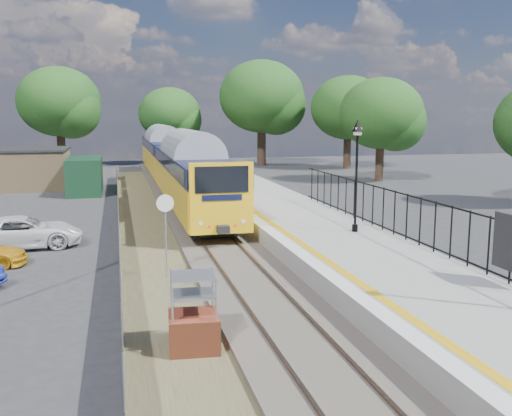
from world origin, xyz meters
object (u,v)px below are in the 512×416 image
object	(u,v)px
train	(173,160)
speed_sign	(165,221)
brick_plinth	(194,314)
car_white	(23,232)
victorian_lamp_north	(357,149)

from	to	relation	value
train	speed_sign	size ratio (longest dim) A/B	13.67
brick_plinth	car_white	xyz separation A→B (m)	(-5.71, 12.62, -0.24)
train	speed_sign	world-z (taller)	train
speed_sign	victorian_lamp_north	bearing A→B (deg)	11.00
car_white	brick_plinth	bearing A→B (deg)	-160.59
victorian_lamp_north	car_white	world-z (taller)	victorian_lamp_north
train	car_white	world-z (taller)	train
speed_sign	car_white	distance (m)	8.51
victorian_lamp_north	brick_plinth	size ratio (longest dim) A/B	2.38
train	brick_plinth	xyz separation A→B (m)	(-2.52, -30.43, -1.42)
victorian_lamp_north	train	size ratio (longest dim) A/B	0.11
brick_plinth	car_white	world-z (taller)	brick_plinth
train	speed_sign	distance (m)	24.22
train	car_white	size ratio (longest dim) A/B	8.22
victorian_lamp_north	car_white	xyz separation A→B (m)	(-13.53, 4.19, -3.61)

